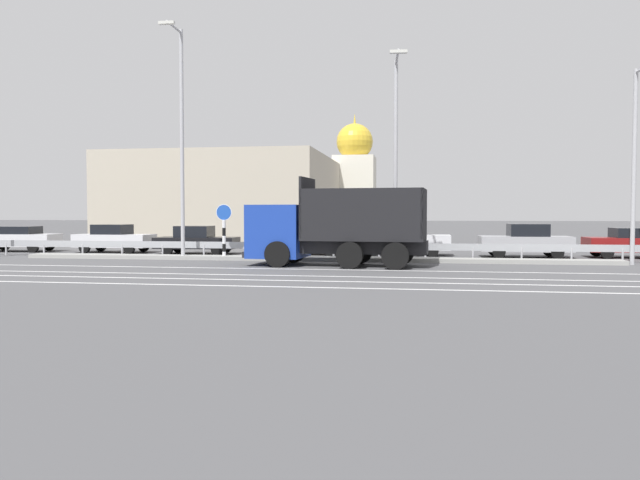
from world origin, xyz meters
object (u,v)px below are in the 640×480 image
parked_car_0 (19,238)px  church_tower (355,182)px  parked_car_5 (525,241)px  parked_car_4 (404,240)px  parked_car_3 (307,239)px  parked_car_6 (628,243)px  parked_car_1 (114,238)px  street_lamp_3 (636,156)px  parked_car_2 (196,240)px  street_lamp_1 (181,135)px  dump_truck (315,234)px  street_lamp_2 (396,149)px  median_road_sign (224,230)px

parked_car_0 → church_tower: (16.46, 23.53, 4.18)m
parked_car_5 → parked_car_4: bearing=83.4°
parked_car_3 → parked_car_6: bearing=89.0°
parked_car_1 → parked_car_6: bearing=92.2°
parked_car_4 → parked_car_1: bearing=90.8°
parked_car_4 → parked_car_5: parked_car_5 is taller
church_tower → street_lamp_3: bearing=-62.3°
parked_car_2 → street_lamp_1: bearing=8.1°
dump_truck → parked_car_3: size_ratio=1.82×
street_lamp_3 → street_lamp_2: bearing=179.0°
parked_car_5 → church_tower: 26.54m
dump_truck → parked_car_3: (-1.60, 6.66, -0.52)m
dump_truck → parked_car_3: bearing=17.4°
street_lamp_1 → street_lamp_2: bearing=1.1°
parked_car_0 → parked_car_3: (16.46, 0.11, 0.05)m
street_lamp_2 → parked_car_6: (10.98, 4.29, -4.23)m
parked_car_6 → parked_car_2: bearing=90.2°
street_lamp_3 → parked_car_2: (-20.43, 3.90, -3.76)m
street_lamp_3 → church_tower: bearing=117.7°
parked_car_3 → parked_car_6: parked_car_3 is taller
parked_car_2 → church_tower: church_tower is taller
street_lamp_2 → parked_car_0: size_ratio=1.98×
street_lamp_2 → parked_car_6: bearing=21.4°
dump_truck → street_lamp_2: bearing=-48.8°
street_lamp_2 → church_tower: (-4.78, 27.65, -0.05)m
parked_car_0 → parked_car_3: bearing=-94.6°
median_road_sign → parked_car_0: bearing=162.9°
street_lamp_1 → parked_car_4: street_lamp_1 is taller
median_road_sign → street_lamp_3: street_lamp_3 is taller
street_lamp_1 → parked_car_5: 17.19m
parked_car_6 → church_tower: 28.49m
dump_truck → street_lamp_3: 13.57m
median_road_sign → church_tower: size_ratio=0.23×
parked_car_2 → parked_car_6: (21.58, 0.57, -0.00)m
parked_car_6 → parked_car_5: bearing=94.4°
dump_truck → church_tower: church_tower is taller
median_road_sign → parked_car_3: median_road_sign is taller
dump_truck → parked_car_4: bearing=-22.8°
dump_truck → street_lamp_3: size_ratio=0.92×
parked_car_2 → church_tower: 24.98m
dump_truck → street_lamp_1: (-6.66, 2.24, 4.46)m
parked_car_2 → parked_car_5: size_ratio=1.00×
parked_car_5 → dump_truck: bearing=122.8°
street_lamp_1 → parked_car_4: bearing=24.4°
parked_car_5 → parked_car_0: bearing=88.3°
parked_car_5 → parked_car_1: bearing=88.0°
street_lamp_2 → parked_car_0: (-21.23, 4.13, -4.23)m
street_lamp_2 → parked_car_1: bearing=165.0°
parked_car_4 → parked_car_3: bearing=91.7°
parked_car_4 → parked_car_5: 5.92m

